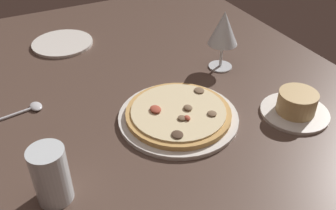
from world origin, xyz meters
The scene contains 7 objects.
dining_table centered at (0.00, 0.00, 2.00)cm, with size 150.00×110.00×4.00cm, color brown.
pizza_main centered at (4.56, 3.06, 5.21)cm, with size 27.73×27.73×3.36cm.
ramekin_on_saucer centered at (15.01, 28.52, 6.37)cm, with size 15.93×15.93×5.90cm.
wine_glass_near centered at (-11.26, 24.77, 15.50)cm, with size 8.08×8.08×16.54cm.
water_glass centered at (15.10, -27.59, 8.86)cm, with size 6.45×6.45×11.38cm.
side_plate centered at (-44.97, -11.77, 4.45)cm, with size 18.65×18.65×0.90cm, color silver.
spoon centered at (-14.28, -27.08, 4.45)cm, with size 4.40×11.44×1.00cm.
Camera 1 is at (65.16, -29.82, 58.00)cm, focal length 40.36 mm.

